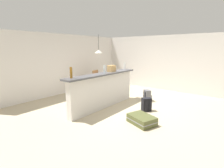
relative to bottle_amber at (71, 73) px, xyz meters
The scene contains 16 objects.
ground_plane 2.29m from the bottle_amber, 16.06° to the right, with size 13.00×13.00×0.05m, color #BCAD8E.
wall_back 3.11m from the bottle_amber, 54.59° to the left, with size 6.60×0.10×2.50m, color silver.
wall_right 4.86m from the bottle_amber, ahead, with size 0.10×6.00×2.50m, color silver.
partition_half_wall 1.43m from the bottle_amber, ahead, with size 2.80×0.20×1.09m, color silver.
bar_countertop 1.23m from the bottle_amber, ahead, with size 2.96×0.40×0.05m, color #4C4C51.
bottle_amber is the anchor object (origin of this frame).
bottle_clear 1.22m from the bottle_amber, ahead, with size 0.06×0.06×0.26m, color silver.
bottle_white 2.51m from the bottle_amber, ahead, with size 0.07×0.07×0.26m, color silver.
grocery_bag 1.68m from the bottle_amber, ahead, with size 0.26×0.18×0.22m, color tan.
dining_table 3.13m from the bottle_amber, 27.92° to the left, with size 1.10×0.80×0.74m.
dining_chair_near_partition 2.89m from the bottle_amber, 19.04° to the left, with size 0.41×0.41×0.93m.
dining_chair_far_side 3.51m from the bottle_amber, 34.79° to the left, with size 0.44×0.44×0.93m.
pendant_lamp 3.13m from the bottle_amber, 29.23° to the left, with size 0.34×0.34×0.83m.
suitcase_flat_olive 2.22m from the bottle_amber, 61.77° to the right, with size 0.70×0.89×0.22m.
backpack_black 2.48m from the bottle_amber, 36.17° to the right, with size 0.34×0.34×0.42m.
backpack_grey 3.08m from the bottle_amber, 17.43° to the right, with size 0.34×0.34×0.42m.
Camera 1 is at (-4.61, -3.10, 1.91)m, focal length 27.28 mm.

